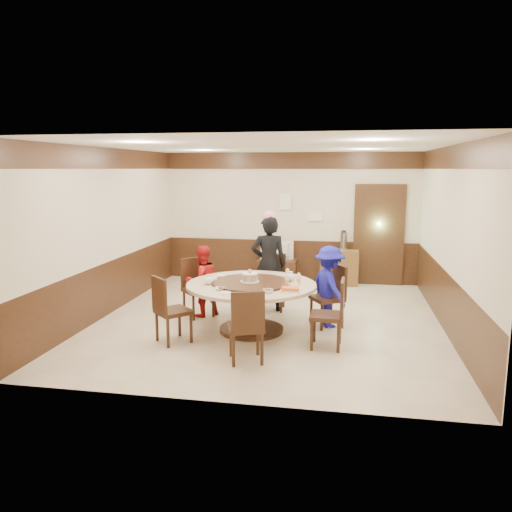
% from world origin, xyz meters
% --- Properties ---
extents(room, '(6.00, 6.04, 2.84)m').
position_xyz_m(room, '(0.01, 0.01, 1.08)').
color(room, beige).
rests_on(room, ground).
extents(banquet_table, '(1.95, 1.95, 0.78)m').
position_xyz_m(banquet_table, '(-0.17, -0.62, 0.53)').
color(banquet_table, '#351D10').
rests_on(banquet_table, ground).
extents(chair_0, '(0.61, 0.60, 0.97)m').
position_xyz_m(chair_0, '(0.97, -0.16, 0.30)').
color(chair_0, '#351D10').
rests_on(chair_0, ground).
extents(chair_1, '(0.44, 0.45, 0.97)m').
position_xyz_m(chair_1, '(-0.03, 0.64, 0.30)').
color(chair_1, '#351D10').
rests_on(chair_1, ground).
extents(chair_2, '(0.62, 0.62, 0.97)m').
position_xyz_m(chair_2, '(-1.21, 0.01, 0.30)').
color(chair_2, '#351D10').
rests_on(chair_2, ground).
extents(chair_3, '(0.62, 0.62, 0.97)m').
position_xyz_m(chair_3, '(-1.19, -1.30, 0.30)').
color(chair_3, '#351D10').
rests_on(chair_3, ground).
extents(chair_4, '(0.55, 0.56, 0.97)m').
position_xyz_m(chair_4, '(-0.01, -1.83, 0.30)').
color(chair_4, '#351D10').
rests_on(chair_4, ground).
extents(chair_5, '(0.46, 0.45, 0.97)m').
position_xyz_m(chair_5, '(1.00, -1.13, 0.30)').
color(chair_5, '#351D10').
rests_on(chair_5, ground).
extents(person_standing, '(0.67, 0.51, 1.66)m').
position_xyz_m(person_standing, '(-0.09, 0.55, 0.83)').
color(person_standing, black).
rests_on(person_standing, ground).
extents(person_red, '(0.74, 0.73, 1.20)m').
position_xyz_m(person_red, '(-1.14, 0.04, 0.60)').
color(person_red, red).
rests_on(person_red, ground).
extents(person_blue, '(0.83, 0.95, 1.28)m').
position_xyz_m(person_blue, '(0.98, -0.16, 0.64)').
color(person_blue, '#181798').
rests_on(person_blue, ground).
extents(birthday_cake, '(0.28, 0.28, 0.19)m').
position_xyz_m(birthday_cake, '(-0.19, -0.65, 0.85)').
color(birthday_cake, white).
rests_on(birthday_cake, banquet_table).
extents(teapot_left, '(0.17, 0.15, 0.13)m').
position_xyz_m(teapot_left, '(-0.79, -0.80, 0.81)').
color(teapot_left, white).
rests_on(teapot_left, banquet_table).
extents(teapot_right, '(0.17, 0.15, 0.13)m').
position_xyz_m(teapot_right, '(0.39, -0.35, 0.81)').
color(teapot_right, white).
rests_on(teapot_right, banquet_table).
extents(bowl_0, '(0.14, 0.14, 0.03)m').
position_xyz_m(bowl_0, '(-0.72, -0.28, 0.77)').
color(bowl_0, white).
rests_on(bowl_0, banquet_table).
extents(bowl_1, '(0.15, 0.15, 0.05)m').
position_xyz_m(bowl_1, '(0.16, -1.14, 0.77)').
color(bowl_1, white).
rests_on(bowl_1, banquet_table).
extents(bowl_2, '(0.14, 0.14, 0.03)m').
position_xyz_m(bowl_2, '(-0.54, -1.12, 0.77)').
color(bowl_2, white).
rests_on(bowl_2, banquet_table).
extents(bowl_3, '(0.14, 0.14, 0.04)m').
position_xyz_m(bowl_3, '(0.46, -0.74, 0.77)').
color(bowl_3, white).
rests_on(bowl_3, banquet_table).
extents(bowl_4, '(0.15, 0.15, 0.04)m').
position_xyz_m(bowl_4, '(-0.84, -0.51, 0.77)').
color(bowl_4, white).
rests_on(bowl_4, banquet_table).
extents(saucer_near, '(0.18, 0.18, 0.01)m').
position_xyz_m(saucer_near, '(-0.42, -1.27, 0.76)').
color(saucer_near, white).
rests_on(saucer_near, banquet_table).
extents(saucer_far, '(0.18, 0.18, 0.01)m').
position_xyz_m(saucer_far, '(0.28, -0.12, 0.76)').
color(saucer_far, white).
rests_on(saucer_far, banquet_table).
extents(shrimp_platter, '(0.30, 0.20, 0.06)m').
position_xyz_m(shrimp_platter, '(0.46, -1.03, 0.78)').
color(shrimp_platter, white).
rests_on(shrimp_platter, banquet_table).
extents(bottle_0, '(0.06, 0.06, 0.16)m').
position_xyz_m(bottle_0, '(0.37, -0.70, 0.83)').
color(bottle_0, white).
rests_on(bottle_0, banquet_table).
extents(bottle_1, '(0.06, 0.06, 0.16)m').
position_xyz_m(bottle_1, '(0.54, -0.59, 0.83)').
color(bottle_1, white).
rests_on(bottle_1, banquet_table).
extents(bottle_2, '(0.06, 0.06, 0.16)m').
position_xyz_m(bottle_2, '(0.33, -0.27, 0.83)').
color(bottle_2, white).
rests_on(bottle_2, banquet_table).
extents(tv_stand, '(0.85, 0.45, 0.50)m').
position_xyz_m(tv_stand, '(-0.25, 2.75, 0.25)').
color(tv_stand, '#351D10').
rests_on(tv_stand, ground).
extents(television, '(0.73, 0.21, 0.41)m').
position_xyz_m(television, '(-0.25, 2.75, 0.71)').
color(television, gray).
rests_on(television, tv_stand).
extents(side_cabinet, '(0.80, 0.40, 0.75)m').
position_xyz_m(side_cabinet, '(1.09, 2.78, 0.38)').
color(side_cabinet, brown).
rests_on(side_cabinet, ground).
extents(thermos, '(0.15, 0.15, 0.38)m').
position_xyz_m(thermos, '(1.17, 2.78, 0.94)').
color(thermos, silver).
rests_on(thermos, side_cabinet).
extents(notice_left, '(0.25, 0.00, 0.35)m').
position_xyz_m(notice_left, '(-0.10, 2.96, 1.75)').
color(notice_left, white).
rests_on(notice_left, room).
extents(notice_right, '(0.30, 0.00, 0.22)m').
position_xyz_m(notice_right, '(0.55, 2.96, 1.45)').
color(notice_right, white).
rests_on(notice_right, room).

